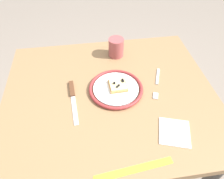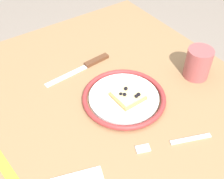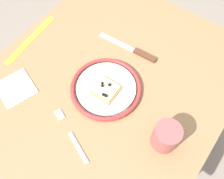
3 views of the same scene
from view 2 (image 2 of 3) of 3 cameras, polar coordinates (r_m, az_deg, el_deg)
The scene contains 7 objects.
dining_table at distance 0.92m, azimuth 0.42°, elevation -5.54°, with size 0.94×0.80×0.75m.
plate at distance 0.83m, azimuth 2.38°, elevation -1.59°, with size 0.24×0.24×0.02m.
pizza_slice_near at distance 0.82m, azimuth 3.20°, elevation -1.19°, with size 0.08×0.08×0.03m.
knife at distance 0.95m, azimuth -4.67°, elevation 5.00°, with size 0.04×0.24×0.01m.
fork at distance 0.75m, azimuth 12.06°, elevation -10.28°, with size 0.09×0.19×0.00m.
cup at distance 0.92m, azimuth 16.76°, elevation 5.05°, with size 0.08×0.08×0.10m, color #A54C4C.
measuring_tape at distance 0.75m, azimuth -21.21°, elevation -13.25°, with size 0.27×0.02×0.00m, color yellow.
Camera 2 is at (-0.49, 0.35, 1.35)m, focal length 45.93 mm.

